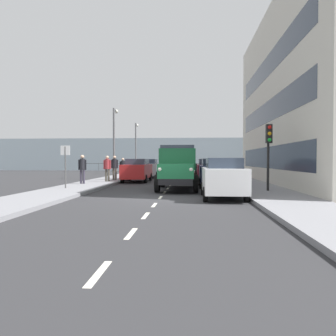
% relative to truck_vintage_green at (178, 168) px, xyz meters
% --- Properties ---
extents(ground_plane, '(80.00, 80.00, 0.00)m').
position_rel_truck_vintage_green_xyz_m(ground_plane, '(0.61, -7.07, -1.18)').
color(ground_plane, '#2D2D30').
extents(sidewalk_left, '(2.71, 43.90, 0.15)m').
position_rel_truck_vintage_green_xyz_m(sidewalk_left, '(-4.39, -7.07, -1.10)').
color(sidewalk_left, gray).
rests_on(sidewalk_left, ground_plane).
extents(sidewalk_right, '(2.71, 43.90, 0.15)m').
position_rel_truck_vintage_green_xyz_m(sidewalk_right, '(5.60, -7.07, -1.10)').
color(sidewalk_right, gray).
rests_on(sidewalk_right, ground_plane).
extents(road_centreline_markings, '(0.12, 38.32, 0.01)m').
position_rel_truck_vintage_green_xyz_m(road_centreline_markings, '(0.61, -5.27, -1.17)').
color(road_centreline_markings, silver).
rests_on(road_centreline_markings, ground_plane).
extents(building_terrace, '(7.49, 19.80, 11.61)m').
position_rel_truck_vintage_green_xyz_m(building_terrace, '(-9.48, -4.30, 4.62)').
color(building_terrace, beige).
rests_on(building_terrace, ground_plane).
extents(sea_horizon, '(80.00, 0.80, 5.00)m').
position_rel_truck_vintage_green_xyz_m(sea_horizon, '(0.61, -32.02, 1.32)').
color(sea_horizon, '#84939E').
rests_on(sea_horizon, ground_plane).
extents(seawall_railing, '(28.08, 0.08, 1.20)m').
position_rel_truck_vintage_green_xyz_m(seawall_railing, '(0.61, -28.42, -0.26)').
color(seawall_railing, '#4C5156').
rests_on(seawall_railing, ground_plane).
extents(truck_vintage_green, '(2.17, 5.64, 2.43)m').
position_rel_truck_vintage_green_xyz_m(truck_vintage_green, '(0.00, 0.00, 0.00)').
color(truck_vintage_green, black).
rests_on(truck_vintage_green, ground_plane).
extents(car_white_kerbside_near, '(1.78, 3.91, 1.72)m').
position_rel_truck_vintage_green_xyz_m(car_white_kerbside_near, '(-2.09, 3.59, -0.29)').
color(car_white_kerbside_near, white).
rests_on(car_white_kerbside_near, ground_plane).
extents(car_navy_kerbside_1, '(1.76, 3.88, 1.72)m').
position_rel_truck_vintage_green_xyz_m(car_navy_kerbside_1, '(-2.09, -2.07, -0.29)').
color(car_navy_kerbside_1, navy).
rests_on(car_navy_kerbside_1, ground_plane).
extents(car_maroon_kerbside_2, '(1.91, 4.33, 1.72)m').
position_rel_truck_vintage_green_xyz_m(car_maroon_kerbside_2, '(-2.09, -7.52, -0.28)').
color(car_maroon_kerbside_2, maroon).
rests_on(car_maroon_kerbside_2, ground_plane).
extents(car_red_oppositeside_0, '(1.83, 4.49, 1.72)m').
position_rel_truck_vintage_green_xyz_m(car_red_oppositeside_0, '(3.30, -6.54, -0.28)').
color(car_red_oppositeside_0, '#B21E1E').
rests_on(car_red_oppositeside_0, ground_plane).
extents(car_silver_oppositeside_1, '(1.95, 4.24, 1.72)m').
position_rel_truck_vintage_green_xyz_m(car_silver_oppositeside_1, '(3.30, -12.50, -0.28)').
color(car_silver_oppositeside_1, '#B7BABF').
rests_on(car_silver_oppositeside_1, ground_plane).
extents(pedestrian_by_lamp, '(0.53, 0.34, 1.81)m').
position_rel_truck_vintage_green_xyz_m(pedestrian_by_lamp, '(6.08, -2.37, 0.04)').
color(pedestrian_by_lamp, '#383342').
rests_on(pedestrian_by_lamp, sidewalk_right).
extents(pedestrian_couple_b, '(0.53, 0.34, 1.78)m').
position_rel_truck_vintage_green_xyz_m(pedestrian_couple_b, '(5.06, -4.51, 0.02)').
color(pedestrian_couple_b, '#4C473D').
rests_on(pedestrian_couple_b, sidewalk_right).
extents(pedestrian_with_bag, '(0.53, 0.34, 1.81)m').
position_rel_truck_vintage_green_xyz_m(pedestrian_with_bag, '(4.99, -6.38, 0.04)').
color(pedestrian_with_bag, '#4C473D').
rests_on(pedestrian_with_bag, sidewalk_right).
extents(pedestrian_in_dark_coat, '(0.53, 0.34, 1.64)m').
position_rel_truck_vintage_green_xyz_m(pedestrian_in_dark_coat, '(4.68, -7.86, -0.06)').
color(pedestrian_in_dark_coat, black).
rests_on(pedestrian_in_dark_coat, sidewalk_right).
extents(traffic_light_near, '(0.28, 0.41, 3.20)m').
position_rel_truck_vintage_green_xyz_m(traffic_light_near, '(-4.46, 1.60, 1.29)').
color(traffic_light_near, black).
rests_on(traffic_light_near, sidewalk_left).
extents(lamp_post_promenade, '(0.32, 1.14, 5.76)m').
position_rel_truck_vintage_green_xyz_m(lamp_post_promenade, '(5.59, -8.87, 2.45)').
color(lamp_post_promenade, '#59595B').
rests_on(lamp_post_promenade, sidewalk_right).
extents(lamp_post_far, '(0.32, 1.14, 5.72)m').
position_rel_truck_vintage_green_xyz_m(lamp_post_far, '(5.58, -19.31, 2.43)').
color(lamp_post_far, '#59595B').
rests_on(lamp_post_far, sidewalk_right).
extents(street_sign, '(0.50, 0.07, 2.25)m').
position_rel_truck_vintage_green_xyz_m(street_sign, '(5.89, 0.85, 0.50)').
color(street_sign, '#4C4C4C').
rests_on(street_sign, sidewalk_right).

